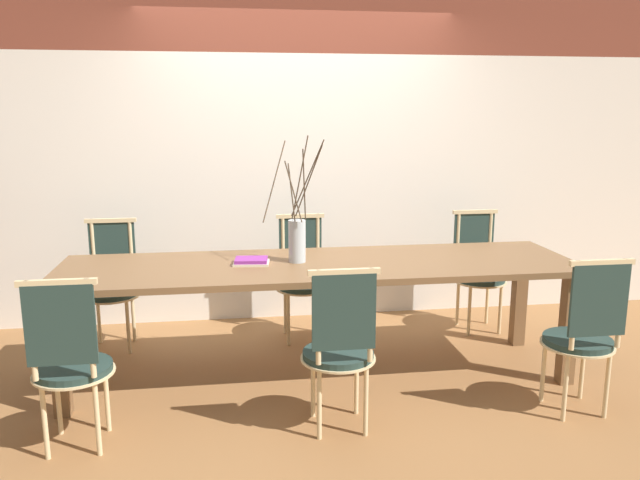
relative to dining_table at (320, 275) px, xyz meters
The scene contains 11 objects.
ground_plane 0.69m from the dining_table, ahead, with size 16.00×16.00×0.00m, color olive.
wall_rear 1.56m from the dining_table, 90.00° to the left, with size 12.00×0.06×3.20m.
dining_table is the anchor object (origin of this frame).
chair_near_leftend 1.58m from the dining_table, 151.69° to the right, with size 0.41×0.41×0.95m.
chair_near_left 0.77m from the dining_table, 89.63° to the right, with size 0.41×0.41×0.95m.
chair_near_center 1.60m from the dining_table, 27.95° to the right, with size 0.41×0.41×0.95m.
chair_far_leftend 1.64m from the dining_table, 152.68° to the left, with size 0.41×0.41×0.95m.
chair_far_left 0.77m from the dining_table, 92.37° to the left, with size 0.41×0.41×0.95m.
chair_far_center 1.58m from the dining_table, 28.33° to the left, with size 0.41×0.41×0.95m.
vase_centerpiece 0.29m from the dining_table, 159.20° to the left, with size 0.41×0.30×0.81m.
book_stack 0.45m from the dining_table, behind, with size 0.24×0.19×0.04m.
Camera 1 is at (-0.55, -3.85, 1.73)m, focal length 35.00 mm.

